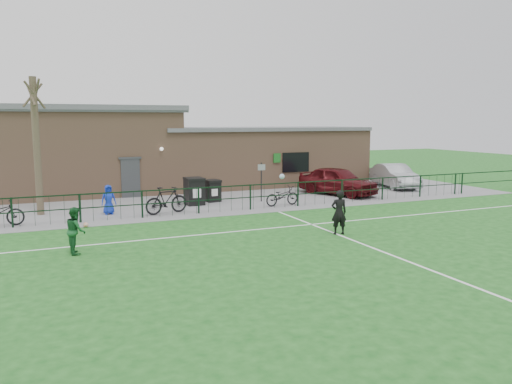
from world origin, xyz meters
name	(u,v)px	position (x,y,z in m)	size (l,w,h in m)	color
ground	(319,254)	(0.00, 0.00, 0.00)	(90.00, 90.00, 0.00)	#18521A
paving_strip	(196,195)	(0.00, 13.50, 0.01)	(34.00, 13.00, 0.02)	slate
pitch_line_touch	(232,212)	(0.00, 7.80, 0.00)	(28.00, 0.10, 0.01)	white
pitch_line_mid	(266,229)	(0.00, 4.00, 0.00)	(28.00, 0.10, 0.01)	white
pitch_line_perp	(372,247)	(2.00, 0.00, 0.00)	(0.10, 16.00, 0.01)	white
perimeter_fence	(230,199)	(0.00, 8.00, 0.60)	(28.00, 0.10, 1.20)	black
bare_tree	(37,147)	(-8.00, 10.50, 3.00)	(0.30, 0.30, 6.00)	#473B2B
wheelie_bin_left	(194,192)	(-1.01, 10.36, 0.65)	(0.83, 0.94, 1.25)	black
wheelie_bin_right	(212,191)	(0.11, 10.96, 0.54)	(0.68, 0.77, 1.03)	black
sign_post	(261,182)	(2.42, 9.96, 1.02)	(0.06, 0.06, 2.00)	black
car_maroon	(338,181)	(7.29, 10.44, 0.80)	(1.85, 4.61, 1.57)	#4D0D12
car_silver	(395,176)	(12.21, 11.68, 0.74)	(1.52, 4.37, 1.44)	#A0A3A8
bicycle_d	(166,200)	(-2.83, 8.50, 0.63)	(0.57, 2.03, 1.22)	black
bicycle_e	(282,196)	(2.86, 8.43, 0.49)	(0.63, 1.80, 0.95)	black
spectator_child	(109,200)	(-5.21, 9.39, 0.67)	(0.64, 0.42, 1.31)	#132EB3
goalkeeper_kick	(337,211)	(2.04, 2.19, 0.84)	(1.09, 3.77, 1.92)	black
outfield_player	(76,230)	(-6.96, 3.07, 0.74)	(0.72, 0.56, 1.48)	#175226
ball_ground	(86,225)	(-6.38, 7.01, 0.10)	(0.20, 0.20, 0.20)	silver
clubhouse	(167,153)	(-0.88, 16.50, 2.22)	(24.25, 5.40, 4.96)	#9D7557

